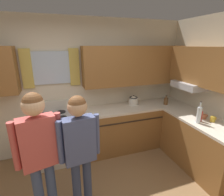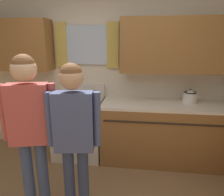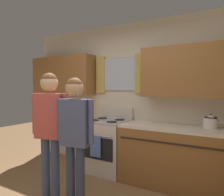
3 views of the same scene
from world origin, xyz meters
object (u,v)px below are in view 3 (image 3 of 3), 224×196
adult_in_plaid (75,127)px  adult_left (50,121)px  stovetop_kettle (211,122)px  stove_oven (107,145)px

adult_in_plaid → adult_left: bearing=178.2°
adult_in_plaid → stovetop_kettle: bearing=45.1°
stovetop_kettle → adult_left: 2.19m
stove_oven → adult_in_plaid: (0.33, -1.24, 0.53)m
stove_oven → adult_left: (-0.10, -1.22, 0.58)m
stove_oven → stovetop_kettle: bearing=3.1°
adult_left → adult_in_plaid: bearing=-1.8°
stove_oven → adult_in_plaid: adult_in_plaid is taller
stove_oven → adult_left: bearing=-94.9°
stove_oven → adult_in_plaid: 1.38m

